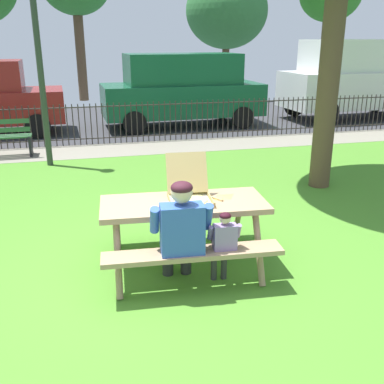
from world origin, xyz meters
name	(u,v)px	position (x,y,z in m)	size (l,w,h in m)	color
ground	(133,228)	(0.00, 1.40, -0.01)	(28.00, 10.80, 0.02)	#4E8C2B
cobblestone_walkway	(109,150)	(0.00, 6.10, 0.00)	(28.00, 1.40, 0.01)	gray
street_asphalt	(100,121)	(0.00, 10.22, -0.01)	(28.00, 6.83, 0.01)	#38383D
picnic_table_foreground	(184,216)	(0.44, 0.19, 0.60)	(1.90, 1.61, 0.79)	tan
pizza_box_open	(189,192)	(0.52, 0.23, 0.86)	(0.50, 0.60, 0.48)	tan
pizza_slice_on_table	(223,197)	(0.90, 0.22, 0.78)	(0.30, 0.27, 0.02)	#EECF56
adult_at_table	(181,230)	(0.30, -0.30, 0.66)	(0.62, 0.61, 1.19)	#2C2C2C
child_at_table	(223,241)	(0.72, -0.36, 0.52)	(0.34, 0.34, 0.85)	#343434
iron_fence_streetside	(106,123)	(0.00, 6.80, 0.51)	(22.14, 0.03, 1.00)	#2D2823
lamp_post_walkway	(37,39)	(-1.26, 5.06, 2.46)	(0.28, 0.28, 4.03)	#2D382D
parked_car_right	(182,89)	(2.35, 8.69, 1.10)	(4.66, 2.08, 2.08)	#135333
parked_car_far_right	(357,78)	(8.08, 8.69, 1.31)	(4.78, 2.24, 2.46)	white
far_tree_midright	(227,11)	(5.90, 15.56, 3.63)	(3.54, 3.54, 5.24)	brown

